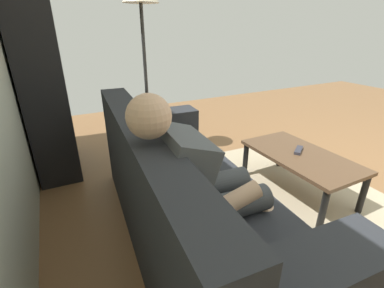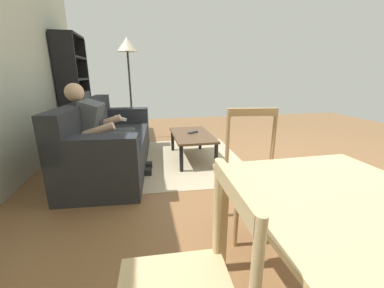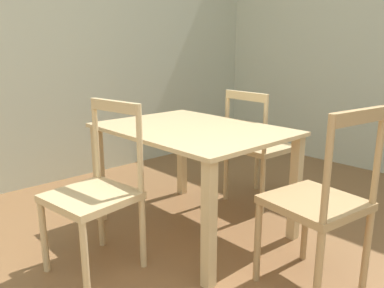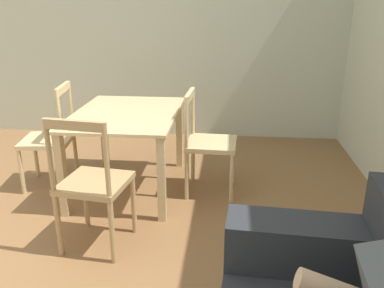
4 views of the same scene
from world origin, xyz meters
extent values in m
plane|color=brown|center=(0.00, 0.00, 0.00)|extent=(8.65, 8.65, 0.00)
cube|color=#282B30|center=(0.87, 2.10, 0.21)|extent=(2.18, 0.99, 0.42)
cube|color=#282B30|center=(0.89, 2.41, 0.65)|extent=(2.13, 0.35, 0.46)
cube|color=#282B30|center=(-0.07, 2.17, 0.54)|extent=(0.30, 0.85, 0.24)
cube|color=#282B30|center=(1.81, 2.03, 0.54)|extent=(0.30, 0.85, 0.24)
cube|color=#31333A|center=(0.88, 2.25, 0.60)|extent=(0.41, 0.17, 0.36)
cube|color=#4C5156|center=(0.63, 2.33, 0.66)|extent=(0.43, 0.39, 0.54)
sphere|color=#DBAD89|center=(0.64, 2.44, 1.01)|extent=(0.21, 0.21, 0.21)
cylinder|color=#3D4145|center=(0.50, 2.04, 0.49)|extent=(0.18, 0.45, 0.15)
cylinder|color=#DBAD89|center=(0.48, 1.82, 0.21)|extent=(0.11, 0.11, 0.42)
cube|color=black|center=(0.47, 1.74, 0.04)|extent=(0.12, 0.25, 0.08)
cylinder|color=#3D4145|center=(0.72, 2.03, 0.49)|extent=(0.18, 0.45, 0.15)
cylinder|color=#DBAD89|center=(0.70, 1.81, 0.21)|extent=(0.11, 0.11, 0.42)
cube|color=black|center=(0.69, 1.73, 0.04)|extent=(0.12, 0.25, 0.08)
cylinder|color=#DBAD89|center=(0.37, 2.17, 0.62)|extent=(0.12, 0.36, 0.19)
cylinder|color=#DBAD89|center=(0.86, 2.14, 0.62)|extent=(0.12, 0.36, 0.19)
cube|color=white|center=(0.85, 1.98, 0.66)|extent=(0.05, 0.16, 0.08)
cube|color=brown|center=(0.94, 1.01, 0.36)|extent=(0.98, 0.54, 0.03)
cylinder|color=black|center=(0.49, 0.78, 0.17)|extent=(0.05, 0.05, 0.35)
cylinder|color=black|center=(1.39, 0.78, 0.17)|extent=(0.05, 0.05, 0.35)
cylinder|color=black|center=(0.49, 1.24, 0.17)|extent=(0.05, 0.05, 0.35)
cylinder|color=black|center=(1.39, 1.24, 0.17)|extent=(0.05, 0.05, 0.35)
cube|color=#2D2D38|center=(0.99, 0.99, 0.39)|extent=(0.14, 0.17, 0.02)
cube|color=black|center=(2.02, 2.88, 0.92)|extent=(0.04, 0.36, 1.84)
cube|color=black|center=(2.88, 2.88, 0.92)|extent=(0.04, 0.36, 1.84)
cube|color=black|center=(2.45, 3.05, 0.92)|extent=(0.90, 0.02, 1.84)
cube|color=black|center=(2.45, 2.88, 0.02)|extent=(0.82, 0.36, 0.04)
cube|color=black|center=(2.45, 2.88, 0.39)|extent=(0.82, 0.36, 0.04)
cube|color=black|center=(2.45, 2.88, 0.75)|extent=(0.82, 0.36, 0.04)
cube|color=black|center=(2.45, 2.88, 1.12)|extent=(0.82, 0.36, 0.04)
cube|color=black|center=(2.45, 2.88, 1.49)|extent=(0.82, 0.36, 0.04)
cube|color=black|center=(2.45, 2.88, 1.85)|extent=(0.82, 0.36, 0.04)
cube|color=#2D5193|center=(2.43, 2.86, 0.10)|extent=(0.68, 0.31, 0.12)
cube|color=#333338|center=(2.48, 2.86, 0.46)|extent=(0.68, 0.31, 0.12)
cube|color=teal|center=(2.44, 2.86, 0.58)|extent=(0.67, 0.29, 0.12)
cube|color=#333338|center=(2.49, 2.86, 0.83)|extent=(0.68, 0.31, 0.12)
cube|color=#D1B27F|center=(-1.69, 0.87, 0.70)|extent=(1.20, 0.88, 0.02)
cube|color=#D1B27F|center=(-1.14, 0.48, 0.34)|extent=(0.06, 0.06, 0.69)
cube|color=#D1B27F|center=(-1.14, 1.26, 0.34)|extent=(0.06, 0.06, 0.69)
cylinder|color=#D1B27F|center=(-1.50, 1.41, 0.67)|extent=(0.03, 0.03, 0.45)
cube|color=#D1B27F|center=(-1.69, 1.42, 0.87)|extent=(0.38, 0.05, 0.06)
cube|color=tan|center=(-0.79, 0.87, 0.46)|extent=(0.47, 0.47, 0.04)
cylinder|color=tan|center=(-0.95, 1.08, 0.23)|extent=(0.04, 0.04, 0.46)
cylinder|color=tan|center=(-1.00, 0.70, 0.23)|extent=(0.04, 0.04, 0.46)
cylinder|color=tan|center=(-0.57, 1.03, 0.23)|extent=(0.04, 0.04, 0.46)
cylinder|color=tan|center=(-0.63, 0.65, 0.23)|extent=(0.04, 0.04, 0.46)
cylinder|color=tan|center=(-0.57, 1.03, 0.71)|extent=(0.03, 0.03, 0.49)
cylinder|color=tan|center=(-0.63, 0.65, 0.71)|extent=(0.03, 0.03, 0.49)
cube|color=tan|center=(-0.60, 0.84, 0.93)|extent=(0.09, 0.38, 0.06)
cube|color=tan|center=(0.94, 1.01, 0.00)|extent=(2.06, 1.49, 0.01)
cylinder|color=black|center=(2.35, 1.90, 0.01)|extent=(0.28, 0.28, 0.03)
cylinder|color=#333333|center=(2.35, 1.90, 0.80)|extent=(0.04, 0.04, 1.59)
cone|color=beige|center=(2.35, 1.90, 1.71)|extent=(0.36, 0.36, 0.24)
camera|label=1|loc=(-0.49, 2.79, 1.38)|focal=25.24mm
camera|label=2|loc=(-2.32, 1.68, 1.21)|focal=22.22mm
camera|label=3|loc=(0.11, -0.79, 1.21)|focal=35.92mm
camera|label=4|loc=(1.59, 1.74, 1.62)|focal=37.71mm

